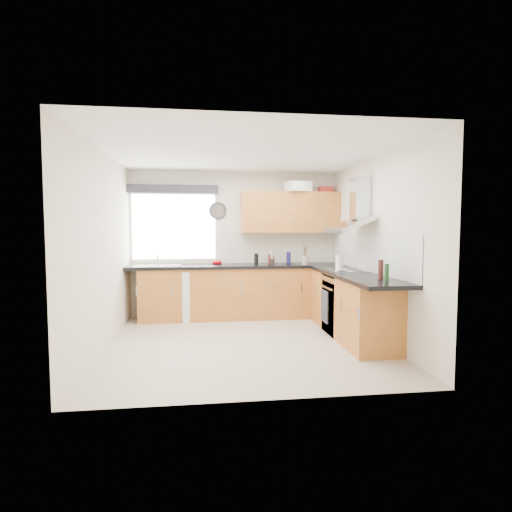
{
  "coord_description": "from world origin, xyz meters",
  "views": [
    {
      "loc": [
        -0.52,
        -5.2,
        1.53
      ],
      "look_at": [
        0.25,
        0.85,
        1.1
      ],
      "focal_mm": 28.0,
      "sensor_mm": 36.0,
      "label": 1
    }
  ],
  "objects": [
    {
      "name": "washing_machine",
      "position": [
        -0.68,
        1.52,
        0.41
      ],
      "size": [
        0.67,
        0.65,
        0.82
      ],
      "primitive_type": "cube",
      "rotation": [
        0.0,
        0.0,
        0.23
      ],
      "color": "white",
      "rests_on": "ground_plane"
    },
    {
      "name": "sink",
      "position": [
        -1.33,
        1.5,
        0.95
      ],
      "size": [
        0.84,
        0.46,
        0.1
      ],
      "primitive_type": null,
      "color": "silver",
      "rests_on": "worktop_back"
    },
    {
      "name": "window",
      "position": [
        -1.05,
        1.79,
        1.55
      ],
      "size": [
        1.4,
        0.02,
        1.1
      ],
      "primitive_type": "cube",
      "color": "white",
      "rests_on": "wall_back"
    },
    {
      "name": "worktop_back",
      "position": [
        0.0,
        1.5,
        0.89
      ],
      "size": [
        3.6,
        0.62,
        0.05
      ],
      "primitive_type": "cube",
      "color": "black",
      "rests_on": "base_cab_back"
    },
    {
      "name": "wall_clock",
      "position": [
        -0.3,
        1.76,
        1.83
      ],
      "size": [
        0.3,
        0.04,
        0.3
      ],
      "primitive_type": "cylinder",
      "rotation": [
        1.57,
        0.0,
        0.0
      ],
      "color": "#292731",
      "rests_on": "wall_back"
    },
    {
      "name": "base_cab_right",
      "position": [
        1.51,
        0.15,
        0.43
      ],
      "size": [
        0.58,
        2.1,
        0.86
      ],
      "primitive_type": "cube",
      "color": "#A45F26",
      "rests_on": "ground_plane"
    },
    {
      "name": "ceiling",
      "position": [
        0.0,
        0.0,
        2.5
      ],
      "size": [
        3.6,
        3.6,
        0.02
      ],
      "primitive_type": "cube",
      "color": "white",
      "rests_on": "wall_back"
    },
    {
      "name": "window_blind",
      "position": [
        -1.05,
        1.7,
        2.18
      ],
      "size": [
        1.5,
        0.18,
        0.14
      ],
      "primitive_type": "cube",
      "color": "#292731",
      "rests_on": "wall_back"
    },
    {
      "name": "base_cab_back",
      "position": [
        -0.1,
        1.51,
        0.43
      ],
      "size": [
        3.0,
        0.58,
        0.86
      ],
      "primitive_type": "cube",
      "color": "#A45F26",
      "rests_on": "ground_plane"
    },
    {
      "name": "oven",
      "position": [
        1.5,
        0.3,
        0.42
      ],
      "size": [
        0.56,
        0.58,
        0.85
      ],
      "primitive_type": "cube",
      "color": "black",
      "rests_on": "ground_plane"
    },
    {
      "name": "hob_plate",
      "position": [
        1.5,
        0.3,
        0.92
      ],
      "size": [
        0.52,
        0.52,
        0.01
      ],
      "primitive_type": "cube",
      "color": "silver",
      "rests_on": "worktop_right"
    },
    {
      "name": "bottle_1",
      "position": [
        1.59,
        -0.78,
        1.01
      ],
      "size": [
        0.05,
        0.05,
        0.2
      ],
      "primitive_type": "cylinder",
      "color": "#1A491F",
      "rests_on": "worktop_right"
    },
    {
      "name": "jar_4",
      "position": [
        0.62,
        1.64,
        1.03
      ],
      "size": [
        0.07,
        0.07,
        0.24
      ],
      "primitive_type": "cylinder",
      "color": "#B8A99D",
      "rests_on": "worktop_back"
    },
    {
      "name": "extractor_hood",
      "position": [
        1.6,
        0.3,
        1.77
      ],
      "size": [
        0.52,
        0.78,
        0.66
      ],
      "primitive_type": null,
      "color": "silver",
      "rests_on": "wall_right"
    },
    {
      "name": "kitchen_roll",
      "position": [
        1.4,
        0.33,
        1.02
      ],
      "size": [
        0.12,
        0.12,
        0.23
      ],
      "primitive_type": "cylinder",
      "rotation": [
        0.0,
        0.0,
        0.18
      ],
      "color": "white",
      "rests_on": "worktop_right"
    },
    {
      "name": "jar_2",
      "position": [
        0.64,
        1.65,
        0.98
      ],
      "size": [
        0.06,
        0.06,
        0.13
      ],
      "primitive_type": "cylinder",
      "color": "#3A1614",
      "rests_on": "worktop_back"
    },
    {
      "name": "base_cab_corner",
      "position": [
        1.5,
        1.5,
        0.43
      ],
      "size": [
        0.6,
        0.6,
        0.86
      ],
      "primitive_type": "cube",
      "color": "#A45F26",
      "rests_on": "ground_plane"
    },
    {
      "name": "jar_3",
      "position": [
        0.6,
        1.4,
        0.96
      ],
      "size": [
        0.06,
        0.06,
        0.1
      ],
      "primitive_type": "cylinder",
      "color": "black",
      "rests_on": "worktop_back"
    },
    {
      "name": "jar_5",
      "position": [
        0.93,
        1.64,
        1.01
      ],
      "size": [
        0.07,
        0.07,
        0.2
      ],
      "primitive_type": "cylinder",
      "color": "navy",
      "rests_on": "worktop_back"
    },
    {
      "name": "utensil_pot",
      "position": [
        1.15,
        1.35,
        0.98
      ],
      "size": [
        0.13,
        0.13,
        0.15
      ],
      "primitive_type": "cylinder",
      "rotation": [
        0.0,
        0.0,
        -0.32
      ],
      "color": "gray",
      "rests_on": "worktop_back"
    },
    {
      "name": "tomato_cluster",
      "position": [
        -0.32,
        1.65,
        0.94
      ],
      "size": [
        0.15,
        0.15,
        0.06
      ],
      "primitive_type": null,
      "rotation": [
        0.0,
        0.0,
        -0.09
      ],
      "color": "#BB040F",
      "rests_on": "worktop_back"
    },
    {
      "name": "upper_cabinets",
      "position": [
        0.95,
        1.62,
        1.8
      ],
      "size": [
        1.7,
        0.35,
        0.7
      ],
      "primitive_type": "cube",
      "color": "#A45F26",
      "rests_on": "wall_back"
    },
    {
      "name": "worktop_right",
      "position": [
        1.5,
        0.0,
        0.89
      ],
      "size": [
        0.62,
        2.42,
        0.05
      ],
      "primitive_type": "cube",
      "color": "black",
      "rests_on": "base_cab_right"
    },
    {
      "name": "jar_0",
      "position": [
        0.6,
        1.65,
        0.99
      ],
      "size": [
        0.06,
        0.06,
        0.16
      ],
      "primitive_type": "cylinder",
      "color": "maroon",
      "rests_on": "worktop_back"
    },
    {
      "name": "ground_plane",
      "position": [
        0.0,
        0.0,
        0.0
      ],
      "size": [
        3.6,
        3.6,
        0.0
      ],
      "primitive_type": "plane",
      "color": "beige"
    },
    {
      "name": "wall_right",
      "position": [
        1.8,
        0.0,
        1.25
      ],
      "size": [
        0.02,
        3.6,
        2.5
      ],
      "primitive_type": "cube",
      "color": "silver",
      "rests_on": "ground_plane"
    },
    {
      "name": "splashback",
      "position": [
        1.79,
        0.3,
        1.18
      ],
      "size": [
        0.01,
        3.0,
        0.54
      ],
      "primitive_type": "cube",
      "color": "white",
      "rests_on": "wall_right"
    },
    {
      "name": "jar_1",
      "position": [
        0.33,
        1.49,
        1.0
      ],
      "size": [
        0.07,
        0.07,
        0.19
      ],
      "primitive_type": "cylinder",
      "color": "black",
      "rests_on": "worktop_back"
    },
    {
      "name": "wall_front",
      "position": [
        0.0,
        -1.8,
        1.25
      ],
      "size": [
        3.6,
        0.02,
        2.5
      ],
      "primitive_type": "cube",
      "color": "silver",
      "rests_on": "ground_plane"
    },
    {
      "name": "wall_left",
      "position": [
        -1.8,
        0.0,
        1.25
      ],
      "size": [
        0.02,
        3.6,
        2.5
      ],
      "primitive_type": "cube",
      "color": "silver",
      "rests_on": "ground_plane"
    },
    {
      "name": "casserole",
      "position": [
        1.06,
        1.52,
        2.23
      ],
      "size": [
        0.46,
        0.39,
        0.16
      ],
      "primitive_type": "cube",
      "rotation": [
        0.0,
        0.0,
        0.33
      ],
      "color": "white",
      "rests_on": "upper_cabinets"
    },
    {
      "name": "storage_box",
      "position": [
        1.6,
        1.72,
        2.2
      ],
      "size": [
        0.23,
        0.2,
        0.11
      ],
      "primitive_type": "cube",
      "rotation": [
        0.0,
        0.0,
        0.01
      ],
      "color": "red",
      "rests_on": "upper_cabinets"
    },
    {
      "name": "bottle_0",
      "position": [
        1.57,
        -0.67,
        1.03
      ],
      "size": [
        0.06,
        0.06,
        0.24
      ],
      "primitive_type": "cylinder",
      "color": "#491A1A",
      "rests_on": "worktop_right"
    },
    {
      "name": "wall_back",
      "position": [
        0.0,
        1.8,
        1.25
      ],
      "size": [
        3.6,
        0.02,
        2.5
      ],
      "primitive_type": "cube",
      "color": "silver",
      "rests_on": "ground_plane"
    }
  ]
}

